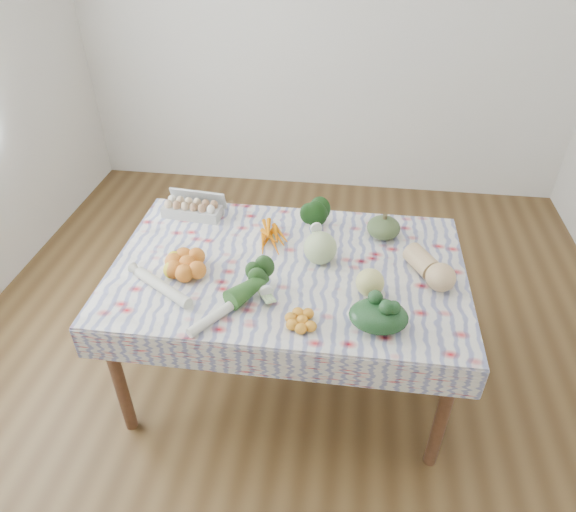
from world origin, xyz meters
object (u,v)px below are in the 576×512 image
object	(u,v)px
grapefruit	(370,282)
dining_table	(288,280)
egg_carton	(192,209)
butternut_squash	(431,266)
cabbage	(320,248)
kabocha_squash	(384,228)

from	to	relation	value
grapefruit	dining_table	bearing A→B (deg)	158.36
egg_carton	butternut_squash	bearing A→B (deg)	-11.17
cabbage	butternut_squash	xyz separation A→B (m)	(0.50, -0.06, -0.01)
egg_carton	cabbage	world-z (taller)	cabbage
kabocha_squash	egg_carton	bearing A→B (deg)	176.49
dining_table	butternut_squash	xyz separation A→B (m)	(0.65, -0.00, 0.15)
kabocha_squash	butternut_squash	xyz separation A→B (m)	(0.20, -0.31, 0.01)
dining_table	kabocha_squash	distance (m)	0.56
egg_carton	cabbage	distance (m)	0.78
kabocha_squash	grapefruit	size ratio (longest dim) A/B	1.35
dining_table	kabocha_squash	bearing A→B (deg)	34.66
cabbage	grapefruit	size ratio (longest dim) A/B	1.26
dining_table	egg_carton	distance (m)	0.69
dining_table	grapefruit	xyz separation A→B (m)	(0.38, -0.15, 0.15)
egg_carton	cabbage	xyz separation A→B (m)	(0.72, -0.32, 0.04)
cabbage	grapefruit	xyz separation A→B (m)	(0.23, -0.21, -0.02)
dining_table	grapefruit	size ratio (longest dim) A/B	12.81
kabocha_squash	cabbage	size ratio (longest dim) A/B	1.07
dining_table	cabbage	bearing A→B (deg)	20.95
cabbage	grapefruit	distance (m)	0.31
kabocha_squash	cabbage	distance (m)	0.39
cabbage	grapefruit	world-z (taller)	cabbage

